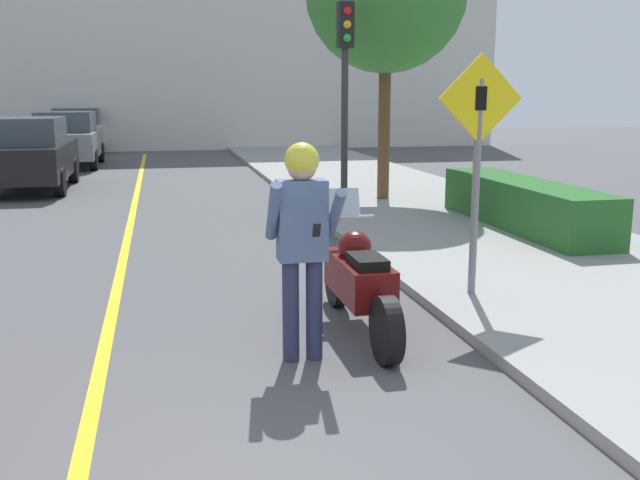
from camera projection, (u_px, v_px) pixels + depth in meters
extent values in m
cube|color=gray|center=(579.00, 277.00, 8.54)|extent=(4.40, 44.00, 0.11)
cube|color=yellow|center=(122.00, 266.00, 9.30)|extent=(0.12, 36.00, 0.01)
cube|color=beige|center=(156.00, 28.00, 27.60)|extent=(28.00, 1.20, 9.41)
cylinder|color=black|center=(387.00, 330.00, 5.89)|extent=(0.14, 0.58, 0.58)
cylinder|color=black|center=(337.00, 279.00, 7.51)|extent=(0.14, 0.58, 0.58)
cube|color=#510C0C|center=(359.00, 278.00, 6.65)|extent=(0.40, 1.17, 0.36)
sphere|color=#510C0C|center=(355.00, 247.00, 6.75)|extent=(0.32, 0.32, 0.32)
cube|color=black|center=(367.00, 261.00, 6.36)|extent=(0.28, 0.48, 0.10)
cylinder|color=silver|center=(344.00, 217.00, 7.11)|extent=(0.62, 0.03, 0.03)
cube|color=silver|center=(342.00, 204.00, 7.16)|extent=(0.36, 0.12, 0.31)
cylinder|color=#282D4C|center=(291.00, 311.00, 5.93)|extent=(0.14, 0.14, 0.86)
cylinder|color=#282D4C|center=(314.00, 309.00, 5.98)|extent=(0.14, 0.14, 0.86)
cube|color=slate|center=(302.00, 220.00, 5.80)|extent=(0.40, 0.22, 0.66)
cylinder|color=slate|center=(273.00, 211.00, 5.63)|extent=(0.09, 0.40, 0.51)
cylinder|color=slate|center=(335.00, 214.00, 5.73)|extent=(0.09, 0.46, 0.46)
sphere|color=tan|center=(302.00, 167.00, 5.71)|extent=(0.24, 0.24, 0.24)
sphere|color=gold|center=(302.00, 160.00, 5.70)|extent=(0.28, 0.28, 0.28)
cube|color=black|center=(317.00, 230.00, 5.55)|extent=(0.06, 0.05, 0.11)
cylinder|color=slate|center=(476.00, 189.00, 7.44)|extent=(0.08, 0.08, 2.25)
cube|color=yellow|center=(481.00, 98.00, 7.24)|extent=(0.91, 0.02, 0.91)
cube|color=black|center=(481.00, 98.00, 7.22)|extent=(0.12, 0.01, 0.24)
cylinder|color=#2D2D30|center=(345.00, 111.00, 12.38)|extent=(0.12, 0.12, 3.62)
cube|color=black|center=(345.00, 25.00, 12.07)|extent=(0.26, 0.22, 0.76)
sphere|color=red|center=(347.00, 11.00, 11.91)|extent=(0.14, 0.14, 0.14)
sphere|color=gold|center=(347.00, 24.00, 11.95)|extent=(0.14, 0.14, 0.14)
sphere|color=green|center=(347.00, 38.00, 12.00)|extent=(0.14, 0.14, 0.14)
cube|color=#286028|center=(523.00, 204.00, 11.41)|extent=(0.90, 4.25, 0.74)
cylinder|color=brown|center=(384.00, 125.00, 14.28)|extent=(0.24, 0.24, 2.96)
cylinder|color=black|center=(3.00, 171.00, 17.63)|extent=(0.22, 0.64, 0.64)
cylinder|color=black|center=(73.00, 170.00, 17.98)|extent=(0.22, 0.64, 0.64)
cylinder|color=black|center=(60.00, 182.00, 15.49)|extent=(0.22, 0.64, 0.64)
cube|color=black|center=(28.00, 160.00, 16.49)|extent=(1.80, 4.20, 0.76)
cube|color=#38424C|center=(24.00, 131.00, 16.19)|extent=(1.58, 2.18, 0.60)
cylinder|color=black|center=(47.00, 153.00, 22.98)|extent=(0.22, 0.64, 0.64)
cylinder|color=black|center=(100.00, 152.00, 23.33)|extent=(0.22, 0.64, 0.64)
cylinder|color=black|center=(33.00, 161.00, 20.49)|extent=(0.22, 0.64, 0.64)
cylinder|color=black|center=(93.00, 159.00, 20.85)|extent=(0.22, 0.64, 0.64)
cube|color=gray|center=(68.00, 144.00, 21.84)|extent=(1.80, 4.20, 0.76)
cube|color=#38424C|center=(66.00, 122.00, 21.54)|extent=(1.58, 2.18, 0.60)
cylinder|color=black|center=(62.00, 142.00, 28.33)|extent=(0.22, 0.64, 0.64)
cylinder|color=black|center=(105.00, 141.00, 28.68)|extent=(0.22, 0.64, 0.64)
cylinder|color=black|center=(53.00, 147.00, 25.84)|extent=(0.22, 0.64, 0.64)
cylinder|color=black|center=(100.00, 146.00, 26.19)|extent=(0.22, 0.64, 0.64)
cube|color=silver|center=(80.00, 134.00, 27.18)|extent=(1.80, 4.20, 0.76)
cube|color=#38424C|center=(78.00, 116.00, 26.88)|extent=(1.58, 2.18, 0.60)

